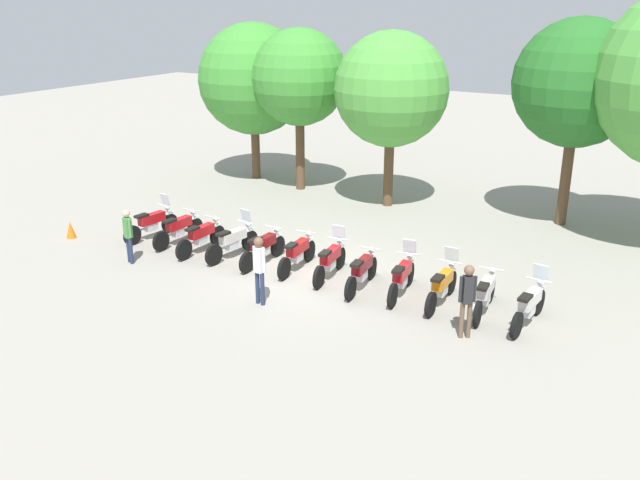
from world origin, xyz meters
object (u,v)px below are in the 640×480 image
at_px(motorcycle_0, 152,223).
at_px(motorcycle_10, 485,294).
at_px(motorcycle_5, 297,253).
at_px(motorcycle_7, 362,271).
at_px(motorcycle_9, 442,285).
at_px(motorcycle_11, 529,305).
at_px(motorcycle_2, 201,236).
at_px(motorcycle_8, 402,277).
at_px(motorcycle_6, 330,260).
at_px(tree_3, 578,84).
at_px(motorcycle_4, 263,248).
at_px(person_1, 128,232).
at_px(tree_0, 253,79).
at_px(motorcycle_3, 233,241).
at_px(tree_1, 299,78).
at_px(traffic_cone, 71,230).
at_px(tree_2, 391,90).
at_px(motorcycle_1, 179,229).
at_px(person_0, 467,295).
at_px(person_2, 259,265).

relative_size(motorcycle_0, motorcycle_10, 1.00).
height_order(motorcycle_5, motorcycle_7, same).
xyz_separation_m(motorcycle_9, motorcycle_11, (2.21, -0.07, 0.00)).
bearing_deg(motorcycle_2, motorcycle_8, -87.61).
xyz_separation_m(motorcycle_6, tree_3, (4.57, 8.16, 4.25)).
distance_m(motorcycle_5, motorcycle_7, 2.22).
bearing_deg(motorcycle_8, motorcycle_4, 82.68).
bearing_deg(person_1, motorcycle_0, -131.25).
distance_m(motorcycle_7, motorcycle_11, 4.42).
height_order(motorcycle_9, tree_0, tree_0).
distance_m(motorcycle_8, motorcycle_11, 3.32).
bearing_deg(motorcycle_8, motorcycle_3, 82.73).
height_order(motorcycle_11, tree_3, tree_3).
bearing_deg(motorcycle_5, motorcycle_6, -96.23).
distance_m(motorcycle_2, motorcycle_11, 9.93).
relative_size(motorcycle_3, motorcycle_4, 1.00).
relative_size(motorcycle_9, tree_3, 0.32).
xyz_separation_m(tree_1, traffic_cone, (-3.32, -8.87, -4.18)).
distance_m(motorcycle_9, tree_2, 9.56).
height_order(motorcycle_2, tree_0, tree_0).
relative_size(motorcycle_1, tree_0, 0.34).
bearing_deg(motorcycle_1, person_1, 178.17).
height_order(motorcycle_6, person_0, person_0).
relative_size(motorcycle_4, motorcycle_10, 1.00).
height_order(motorcycle_7, motorcycle_11, motorcycle_11).
relative_size(motorcycle_3, motorcycle_6, 1.00).
height_order(motorcycle_9, traffic_cone, motorcycle_9).
height_order(motorcycle_3, traffic_cone, motorcycle_3).
xyz_separation_m(motorcycle_0, motorcycle_2, (2.20, -0.20, -0.01)).
xyz_separation_m(person_2, tree_3, (5.27, 10.57, 3.70)).
bearing_deg(tree_3, motorcycle_1, -141.07).
relative_size(motorcycle_2, tree_3, 0.32).
distance_m(person_1, tree_2, 10.59).
xyz_separation_m(motorcycle_6, person_1, (-5.65, -1.98, 0.44)).
xyz_separation_m(motorcycle_3, tree_1, (-2.31, 7.63, 3.93)).
distance_m(motorcycle_11, tree_0, 16.47).
height_order(motorcycle_2, person_2, person_2).
relative_size(motorcycle_5, person_0, 1.22).
distance_m(motorcycle_10, tree_3, 9.26).
bearing_deg(motorcycle_5, tree_0, 36.99).
distance_m(motorcycle_10, motorcycle_11, 1.12).
height_order(motorcycle_1, motorcycle_5, same).
bearing_deg(motorcycle_1, motorcycle_10, -88.33).
bearing_deg(motorcycle_8, motorcycle_6, 80.23).
bearing_deg(motorcycle_9, motorcycle_10, -88.98).
relative_size(person_0, person_2, 0.99).
bearing_deg(tree_3, motorcycle_10, -91.09).
bearing_deg(motorcycle_2, motorcycle_1, 79.67).
bearing_deg(person_2, tree_1, -145.68).
relative_size(motorcycle_2, person_1, 1.33).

